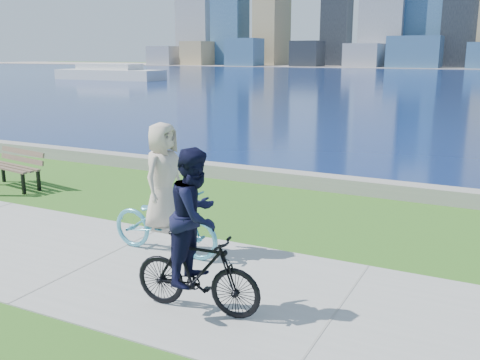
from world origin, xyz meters
name	(u,v)px	position (x,y,z in m)	size (l,w,h in m)	color
ground	(97,261)	(0.00, 0.00, 0.00)	(320.00, 320.00, 0.00)	#295917
concrete_path	(97,260)	(0.00, 0.00, 0.01)	(80.00, 3.50, 0.02)	gray
seawall	(258,175)	(0.00, 6.20, 0.17)	(90.00, 0.50, 0.35)	gray
bay_water	(466,78)	(0.00, 72.00, 0.00)	(320.00, 131.00, 0.01)	#0B1D4B
ferry_near	(110,73)	(-40.05, 47.75, 0.82)	(14.59, 4.17, 1.98)	silver
park_bench	(15,165)	(-5.17, 2.91, 0.57)	(1.89, 0.92, 0.94)	black
cyclist_woman	(164,206)	(0.82, 0.77, 0.84)	(0.72, 2.04, 2.20)	#4FA7C2
cyclist_man	(196,245)	(2.38, -0.77, 0.93)	(0.71, 1.79, 2.16)	black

